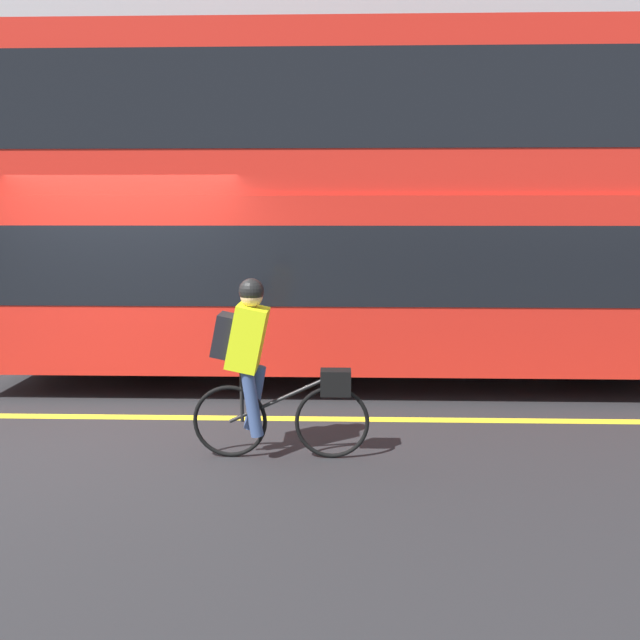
% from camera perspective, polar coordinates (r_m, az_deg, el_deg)
% --- Properties ---
extents(ground_plane, '(80.00, 80.00, 0.00)m').
position_cam_1_polar(ground_plane, '(6.69, -18.95, -9.12)').
color(ground_plane, '#232326').
extents(road_center_line, '(50.00, 0.14, 0.01)m').
position_cam_1_polar(road_center_line, '(6.92, -18.20, -8.41)').
color(road_center_line, yellow).
rests_on(road_center_line, ground_plane).
extents(sidewalk_curb, '(60.00, 2.57, 0.14)m').
position_cam_1_polar(sidewalk_curb, '(11.30, -10.22, -0.64)').
color(sidewalk_curb, gray).
rests_on(sidewalk_curb, ground_plane).
extents(building_facade, '(60.00, 0.30, 6.07)m').
position_cam_1_polar(building_facade, '(12.55, -9.28, 14.05)').
color(building_facade, '#9E9EA3').
rests_on(building_facade, ground_plane).
extents(bus, '(9.11, 2.56, 4.07)m').
position_cam_1_polar(bus, '(7.93, 4.47, 10.89)').
color(bus, black).
rests_on(bus, ground_plane).
extents(cyclist_on_bike, '(1.53, 0.32, 1.57)m').
position_cam_1_polar(cyclist_on_bike, '(5.35, -5.44, -3.89)').
color(cyclist_on_bike, black).
rests_on(cyclist_on_bike, ground_plane).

